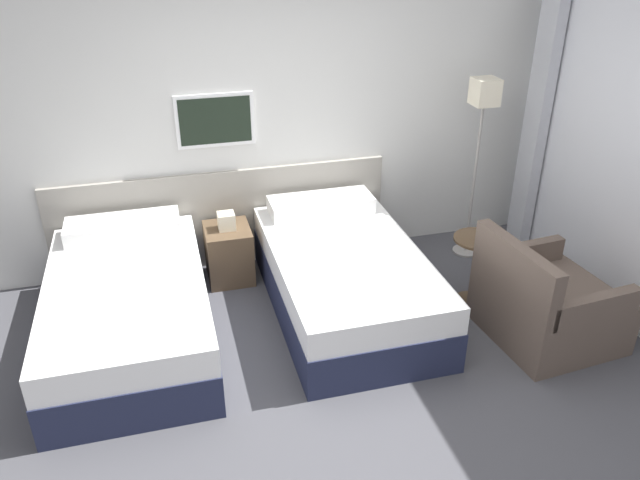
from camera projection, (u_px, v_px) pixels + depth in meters
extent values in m
plane|color=#47474C|center=(351.00, 386.00, 4.20)|extent=(16.00, 16.00, 0.00)
cube|color=silver|center=(284.00, 111.00, 5.24)|extent=(10.00, 0.06, 2.70)
cube|color=gray|center=(223.00, 219.00, 5.48)|extent=(2.92, 0.04, 0.88)
cube|color=white|center=(215.00, 120.00, 5.07)|extent=(0.64, 0.03, 0.44)
cube|color=black|center=(215.00, 121.00, 5.06)|extent=(0.58, 0.01, 0.38)
cube|color=#B7BAC1|center=(539.00, 107.00, 5.44)|extent=(0.10, 0.24, 2.64)
cube|color=#1E233D|center=(131.00, 324.00, 4.57)|extent=(1.12, 1.95, 0.32)
cube|color=white|center=(126.00, 293.00, 4.44)|extent=(1.10, 1.93, 0.21)
cube|color=white|center=(123.00, 227.00, 5.00)|extent=(0.89, 0.34, 0.13)
cube|color=#1E233D|center=(346.00, 292.00, 4.95)|extent=(1.12, 1.95, 0.32)
cube|color=white|center=(346.00, 263.00, 4.83)|extent=(1.10, 1.93, 0.21)
cube|color=white|center=(321.00, 204.00, 5.38)|extent=(0.89, 0.34, 0.13)
cube|color=brown|center=(229.00, 253.00, 5.34)|extent=(0.38, 0.43, 0.48)
cube|color=beige|center=(226.00, 221.00, 5.20)|extent=(0.14, 0.14, 0.14)
cylinder|color=#9E9993|center=(465.00, 251.00, 5.86)|extent=(0.24, 0.24, 0.02)
cylinder|color=#9E9993|center=(474.00, 182.00, 5.53)|extent=(0.02, 0.02, 1.38)
cube|color=beige|center=(485.00, 92.00, 5.16)|extent=(0.20, 0.20, 0.22)
cylinder|color=brown|center=(470.00, 300.00, 5.12)|extent=(0.25, 0.25, 0.01)
cylinder|color=brown|center=(474.00, 270.00, 4.99)|extent=(0.05, 0.05, 0.55)
cylinder|color=brown|center=(478.00, 239.00, 4.86)|extent=(0.38, 0.38, 0.02)
cube|color=brown|center=(549.00, 312.00, 4.64)|extent=(0.92, 0.95, 0.39)
cube|color=brown|center=(515.00, 273.00, 4.33)|extent=(0.18, 0.88, 0.44)
cube|color=brown|center=(594.00, 308.00, 4.18)|extent=(0.72, 0.16, 0.18)
cube|color=brown|center=(522.00, 254.00, 4.83)|extent=(0.72, 0.16, 0.18)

